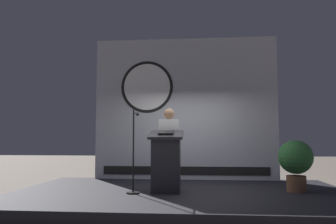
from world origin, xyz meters
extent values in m
plane|color=#6B6056|center=(0.00, 0.00, 0.00)|extent=(40.00, 40.00, 0.00)
cube|color=black|center=(0.00, 0.00, 0.15)|extent=(6.40, 4.00, 0.30)
cube|color=#B2B7C1|center=(0.00, 1.85, 2.07)|extent=(4.55, 0.10, 3.54)
cylinder|color=black|center=(-0.96, 1.80, 2.61)|extent=(1.32, 0.02, 1.32)
cylinder|color=white|center=(-0.96, 1.79, 2.61)|extent=(1.18, 0.02, 1.18)
cube|color=black|center=(0.00, 1.79, 0.52)|extent=(4.10, 0.02, 0.20)
cube|color=#26262B|center=(-0.27, -0.26, 0.82)|extent=(0.52, 0.40, 1.04)
cube|color=#26262B|center=(-0.27, -0.26, 1.37)|extent=(0.64, 0.50, 0.18)
cube|color=black|center=(-0.27, -0.28, 1.41)|extent=(0.28, 0.20, 0.08)
cylinder|color=black|center=(-0.26, 0.22, 0.70)|extent=(0.26, 0.26, 0.80)
cube|color=white|center=(-0.26, 0.22, 1.39)|extent=(0.40, 0.24, 0.59)
sphere|color=#997051|center=(-0.26, 0.22, 1.80)|extent=(0.22, 0.22, 0.22)
cylinder|color=black|center=(-0.86, -0.41, 0.31)|extent=(0.24, 0.24, 0.02)
cylinder|color=black|center=(-0.86, -0.41, 1.07)|extent=(0.03, 0.03, 1.53)
cylinder|color=black|center=(-0.86, -0.21, 1.78)|extent=(0.02, 0.39, 0.02)
sphere|color=#262626|center=(-0.86, -0.02, 1.78)|extent=(0.07, 0.07, 0.07)
cylinder|color=brown|center=(2.17, 0.09, 0.45)|extent=(0.36, 0.36, 0.30)
sphere|color=#2D6B33|center=(2.17, 0.09, 0.95)|extent=(0.64, 0.64, 0.64)
camera|label=1|loc=(0.34, -6.47, 1.28)|focal=35.58mm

